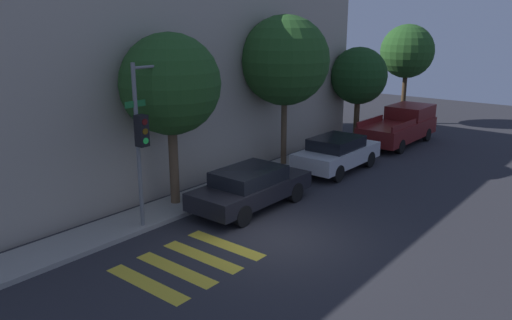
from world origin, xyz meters
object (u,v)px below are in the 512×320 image
(traffic_light_pole, at_px, (149,119))
(tree_far_end, at_px, (359,76))
(sedan_near_corner, at_px, (251,187))
(tree_near_corner, at_px, (170,85))
(tree_behind_truck, at_px, (407,52))
(sedan_middle, at_px, (337,153))
(tree_midblock, at_px, (285,61))
(pickup_truck, at_px, (401,126))

(traffic_light_pole, xyz_separation_m, tree_far_end, (14.16, 0.80, 0.04))
(sedan_near_corner, xyz_separation_m, tree_near_corner, (-1.48, 2.07, 3.35))
(tree_near_corner, height_order, tree_behind_truck, tree_behind_truck)
(sedan_middle, distance_m, tree_behind_truck, 12.16)
(sedan_near_corner, xyz_separation_m, tree_far_end, (11.13, 2.07, 2.61))
(sedan_middle, bearing_deg, tree_midblock, 113.80)
(traffic_light_pole, height_order, sedan_near_corner, traffic_light_pole)
(tree_midblock, bearing_deg, sedan_near_corner, -156.15)
(sedan_middle, distance_m, pickup_truck, 6.37)
(tree_midblock, xyz_separation_m, tree_far_end, (6.44, 0.00, -1.13))
(tree_far_end, relative_size, tree_behind_truck, 0.81)
(sedan_middle, height_order, tree_far_end, tree_far_end)
(traffic_light_pole, bearing_deg, sedan_middle, -8.36)
(traffic_light_pole, xyz_separation_m, sedan_near_corner, (3.03, -1.27, -2.57))
(tree_midblock, bearing_deg, tree_near_corner, 180.00)
(traffic_light_pole, distance_m, pickup_truck, 15.24)
(traffic_light_pole, height_order, pickup_truck, traffic_light_pole)
(pickup_truck, xyz_separation_m, tree_near_corner, (-13.46, 2.07, 3.17))
(tree_near_corner, bearing_deg, tree_behind_truck, -0.00)
(sedan_near_corner, height_order, tree_near_corner, tree_near_corner)
(sedan_middle, bearing_deg, tree_behind_truck, 10.27)
(tree_near_corner, bearing_deg, sedan_middle, -16.31)
(traffic_light_pole, bearing_deg, sedan_near_corner, -22.71)
(tree_far_end, bearing_deg, sedan_near_corner, -169.45)
(tree_midblock, bearing_deg, traffic_light_pole, -174.04)
(tree_near_corner, height_order, tree_far_end, tree_near_corner)
(sedan_middle, xyz_separation_m, tree_far_end, (5.53, 2.07, 2.58))
(traffic_light_pole, xyz_separation_m, tree_near_corner, (1.55, 0.80, 0.77))
(pickup_truck, height_order, tree_far_end, tree_far_end)
(pickup_truck, xyz_separation_m, tree_far_end, (-0.84, 2.07, 2.44))
(tree_behind_truck, bearing_deg, pickup_truck, -157.77)
(tree_midblock, height_order, tree_behind_truck, tree_midblock)
(pickup_truck, relative_size, tree_near_corner, 0.94)
(traffic_light_pole, bearing_deg, pickup_truck, -4.83)
(traffic_light_pole, relative_size, tree_behind_truck, 0.83)
(traffic_light_pole, relative_size, tree_midblock, 0.78)
(pickup_truck, relative_size, tree_midblock, 0.85)
(tree_midblock, height_order, tree_far_end, tree_midblock)
(pickup_truck, height_order, tree_midblock, tree_midblock)
(traffic_light_pole, xyz_separation_m, pickup_truck, (15.00, -1.27, -2.40))
(pickup_truck, distance_m, tree_near_corner, 13.98)
(sedan_middle, relative_size, tree_behind_truck, 0.72)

